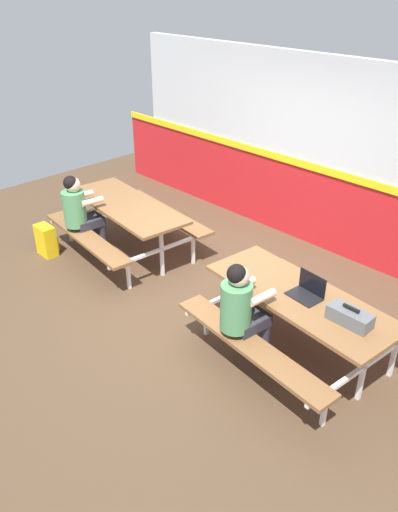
% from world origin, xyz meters
% --- Properties ---
extents(ground_plane, '(10.00, 10.00, 0.02)m').
position_xyz_m(ground_plane, '(0.00, 0.00, -0.01)').
color(ground_plane, '#4C3826').
extents(accent_backdrop, '(8.00, 0.14, 2.60)m').
position_xyz_m(accent_backdrop, '(0.00, 2.27, 1.25)').
color(accent_backdrop, red).
rests_on(accent_backdrop, ground).
extents(picnic_table_left, '(2.06, 1.73, 0.74)m').
position_xyz_m(picnic_table_left, '(-1.47, 0.16, 0.58)').
color(picnic_table_left, brown).
rests_on(picnic_table_left, ground).
extents(picnic_table_right, '(2.06, 1.73, 0.74)m').
position_xyz_m(picnic_table_right, '(1.47, 0.04, 0.58)').
color(picnic_table_right, brown).
rests_on(picnic_table_right, ground).
extents(student_nearer, '(0.39, 0.54, 1.21)m').
position_xyz_m(student_nearer, '(-1.80, -0.37, 0.71)').
color(student_nearer, '#2D2D38').
rests_on(student_nearer, ground).
extents(student_further, '(0.39, 0.54, 1.21)m').
position_xyz_m(student_further, '(1.20, -0.49, 0.71)').
color(student_further, '#2D2D38').
rests_on(student_further, ground).
extents(laptop_dark, '(0.34, 0.25, 0.22)m').
position_xyz_m(laptop_dark, '(1.53, 0.07, 0.79)').
color(laptop_dark, black).
rests_on(laptop_dark, picnic_table_right).
extents(toolbox_grey, '(0.40, 0.18, 0.18)m').
position_xyz_m(toolbox_grey, '(2.06, -0.02, 0.81)').
color(toolbox_grey, '#595B60').
rests_on(toolbox_grey, picnic_table_right).
extents(backpack_dark, '(0.30, 0.22, 0.44)m').
position_xyz_m(backpack_dark, '(-2.22, -0.72, 0.22)').
color(backpack_dark, yellow).
rests_on(backpack_dark, ground).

